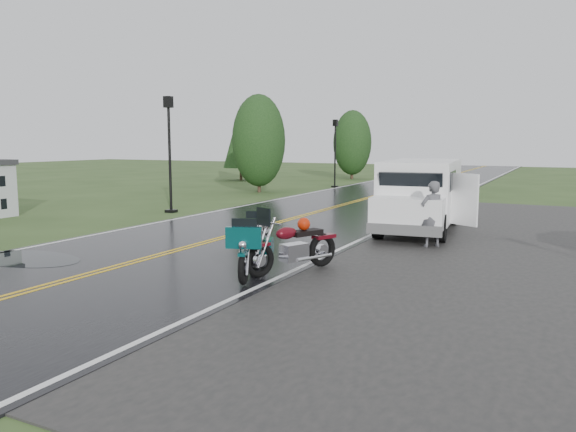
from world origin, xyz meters
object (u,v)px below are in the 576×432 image
object	(u,v)px
motorcycle_silver	(254,242)
lamp_post_far_left	(335,153)
van_white	(379,200)
lamp_post_near_left	(170,154)
motorcycle_red	(259,246)
motorcycle_teal	(243,255)
person_at_van	(432,215)

from	to	relation	value
motorcycle_silver	lamp_post_far_left	size ratio (longest dim) A/B	0.48
van_white	lamp_post_near_left	world-z (taller)	lamp_post_near_left
motorcycle_red	motorcycle_teal	distance (m)	0.66
motorcycle_red	lamp_post_far_left	distance (m)	24.47
lamp_post_near_left	motorcycle_red	bearing A→B (deg)	-42.92
motorcycle_teal	lamp_post_near_left	size ratio (longest dim) A/B	0.47
motorcycle_red	van_white	size ratio (longest dim) A/B	0.41
motorcycle_teal	lamp_post_near_left	distance (m)	12.71
motorcycle_silver	lamp_post_far_left	world-z (taller)	lamp_post_far_left
lamp_post_far_left	motorcycle_red	bearing A→B (deg)	-71.59
person_at_van	van_white	bearing A→B (deg)	-65.53
lamp_post_far_left	person_at_van	bearing A→B (deg)	-60.58
person_at_van	lamp_post_near_left	size ratio (longest dim) A/B	0.38
person_at_van	lamp_post_far_left	size ratio (longest dim) A/B	0.42
van_white	person_at_van	world-z (taller)	van_white
motorcycle_silver	lamp_post_far_left	distance (m)	23.38
van_white	person_at_van	bearing A→B (deg)	-26.29
motorcycle_silver	person_at_van	xyz separation A→B (m)	(3.06, 4.34, 0.28)
van_white	lamp_post_far_left	world-z (taller)	lamp_post_far_left
van_white	person_at_van	xyz separation A→B (m)	(1.70, -0.64, -0.27)
motorcycle_silver	person_at_van	size ratio (longest dim) A/B	1.16
person_at_van	lamp_post_near_left	xyz separation A→B (m)	(-11.26, 2.98, 1.47)
motorcycle_teal	motorcycle_silver	bearing A→B (deg)	93.58
motorcycle_red	person_at_van	size ratio (longest dim) A/B	1.35
motorcycle_teal	lamp_post_far_left	distance (m)	25.11
motorcycle_silver	lamp_post_near_left	bearing A→B (deg)	117.60
motorcycle_teal	lamp_post_far_left	bearing A→B (deg)	87.96
motorcycle_teal	van_white	xyz separation A→B (m)	(0.67, 6.57, 0.50)
motorcycle_silver	lamp_post_near_left	world-z (taller)	lamp_post_near_left
motorcycle_red	motorcycle_silver	world-z (taller)	motorcycle_red
motorcycle_teal	person_at_van	size ratio (longest dim) A/B	1.25
lamp_post_near_left	lamp_post_far_left	size ratio (longest dim) A/B	1.10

